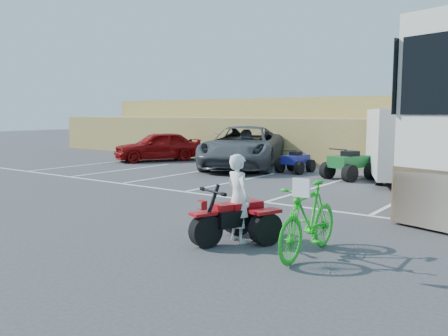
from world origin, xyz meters
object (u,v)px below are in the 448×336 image
Objects in this scene: quad_atv_green at (349,179)px; quad_atv_blue at (295,172)px; grey_pickup at (244,147)px; cargo_trailer at (403,142)px; red_trike_atv at (231,243)px; red_car at (158,146)px; rider at (238,198)px; green_dirt_bike at (309,219)px.

quad_atv_blue is at bearing -172.50° from quad_atv_green.
cargo_trailer is (6.39, 0.05, 0.44)m from grey_pickup.
red_trike_atv is at bearing -61.33° from quad_atv_green.
red_car is 9.72m from quad_atv_green.
rider is 9.57m from cargo_trailer.
rider is at bearing -60.86° from quad_atv_green.
cargo_trailer is at bearing 3.90° from quad_atv_blue.
red_trike_atv is 0.97× the size of rider.
green_dirt_bike reaches higher than quad_atv_blue.
green_dirt_bike is 1.43× the size of quad_atv_blue.
grey_pickup is 4.48× the size of quad_atv_blue.
green_dirt_bike is 9.69m from cargo_trailer.
rider reaches higher than green_dirt_bike.
red_trike_atv is at bearing -67.91° from quad_atv_blue.
red_car reaches higher than green_dirt_bike.
red_trike_atv is at bearing -114.30° from cargo_trailer.
quad_atv_green is at bearing -60.24° from rider.
red_car is 7.36m from quad_atv_blue.
quad_atv_green is (-1.42, 8.81, -0.78)m from rider.
rider is at bearing -79.33° from grey_pickup.
grey_pickup is (-7.64, 9.54, 0.27)m from green_dirt_bike.
grey_pickup is 3.71× the size of quad_atv_green.
red_car is at bearing 159.74° from red_trike_atv.
red_car is at bearing -19.71° from rider.
red_trike_atv is 0.37× the size of red_car.
cargo_trailer reaches higher than red_trike_atv.
cargo_trailer reaches higher than quad_atv_green.
green_dirt_bike is 0.36× the size of cargo_trailer.
quad_atv_green reaches higher than quad_atv_blue.
cargo_trailer is at bearing 30.80° from red_car.
red_car is 2.46× the size of quad_atv_green.
green_dirt_bike is at bearing -60.56° from quad_atv_blue.
rider is 10.09m from quad_atv_blue.
quad_atv_blue is (2.50, -0.17, -0.85)m from grey_pickup.
red_trike_atv is 0.91× the size of quad_atv_green.
green_dirt_bike is 12.22m from grey_pickup.
cargo_trailer is (0.12, 9.55, 0.51)m from rider.
grey_pickup reaches higher than red_car.
grey_pickup is 1.12× the size of cargo_trailer.
red_car is at bearing -163.57° from quad_atv_green.
green_dirt_bike is at bearing 24.78° from red_trike_atv.
quad_atv_blue is at bearing -26.64° from grey_pickup.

